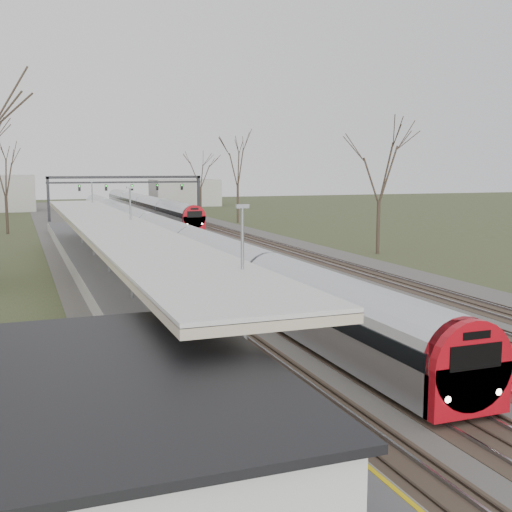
{
  "coord_description": "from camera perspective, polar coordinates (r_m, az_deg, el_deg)",
  "views": [
    {
      "loc": [
        -13.98,
        -3.97,
        7.12
      ],
      "look_at": [
        -0.92,
        30.97,
        2.0
      ],
      "focal_mm": 45.0,
      "sensor_mm": 36.0,
      "label": 1
    }
  ],
  "objects": [
    {
      "name": "station_building",
      "position": [
        13.26,
        -12.77,
        -16.99
      ],
      "size": [
        6.0,
        9.0,
        3.2
      ],
      "primitive_type": "cube",
      "color": "silver",
      "rests_on": "ground"
    },
    {
      "name": "tree_east_far",
      "position": [
        53.81,
        10.94,
        7.85
      ],
      "size": [
        5.0,
        5.0,
        10.3
      ],
      "color": "#2D231C",
      "rests_on": "ground"
    },
    {
      "name": "canopy",
      "position": [
        37.42,
        -12.86,
        2.73
      ],
      "size": [
        4.1,
        50.0,
        3.11
      ],
      "color": "slate",
      "rests_on": "platform"
    },
    {
      "name": "signal_gantry",
      "position": [
        90.12,
        -11.44,
        6.26
      ],
      "size": [
        21.0,
        0.59,
        6.08
      ],
      "color": "black",
      "rests_on": "ground"
    },
    {
      "name": "track_bed",
      "position": [
        61.07,
        -6.86,
        1.12
      ],
      "size": [
        24.0,
        160.0,
        0.22
      ],
      "color": "#474442",
      "rests_on": "ground"
    },
    {
      "name": "train_near",
      "position": [
        59.98,
        -9.37,
        2.32
      ],
      "size": [
        2.62,
        90.21,
        3.05
      ],
      "color": "#AEB1B9",
      "rests_on": "ground"
    },
    {
      "name": "passenger",
      "position": [
        12.02,
        7.66,
        -18.59
      ],
      "size": [
        0.42,
        0.6,
        1.58
      ],
      "primitive_type": "imported",
      "rotation": [
        0.0,
        0.0,
        1.65
      ],
      "color": "#29274C",
      "rests_on": "platform"
    },
    {
      "name": "platform",
      "position": [
        42.28,
        -13.54,
        -1.41
      ],
      "size": [
        3.5,
        69.0,
        1.0
      ],
      "primitive_type": "cube",
      "color": "#9E9B93",
      "rests_on": "ground"
    },
    {
      "name": "train_far",
      "position": [
        100.72,
        -9.91,
        4.49
      ],
      "size": [
        2.62,
        60.21,
        3.05
      ],
      "color": "#AEB1B9",
      "rests_on": "ground"
    }
  ]
}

